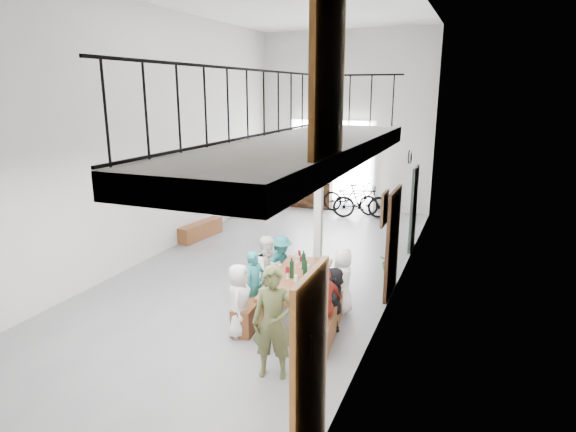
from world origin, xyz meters
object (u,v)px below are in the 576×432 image
at_px(serving_counter, 305,193).
at_px(bicycle_near, 350,198).
at_px(side_bench, 201,230).
at_px(host_standing, 273,323).
at_px(oak_barrel, 258,203).
at_px(tasting_table, 297,282).
at_px(bench_inner, 261,301).

relative_size(serving_counter, bicycle_near, 0.96).
xyz_separation_m(side_bench, bicycle_near, (2.93, 3.99, 0.28)).
relative_size(serving_counter, host_standing, 1.13).
distance_m(side_bench, bicycle_near, 4.95).
bearing_deg(oak_barrel, host_standing, -63.29).
bearing_deg(serving_counter, tasting_table, -74.75).
height_order(bench_inner, side_bench, bench_inner).
bearing_deg(side_bench, host_standing, -49.65).
bearing_deg(oak_barrel, serving_counter, 62.21).
bearing_deg(oak_barrel, bicycle_near, 29.36).
xyz_separation_m(tasting_table, oak_barrel, (-3.55, 6.00, -0.31)).
height_order(tasting_table, side_bench, tasting_table).
relative_size(tasting_table, oak_barrel, 2.61).
relative_size(host_standing, bicycle_near, 0.85).
distance_m(oak_barrel, bicycle_near, 2.86).
bearing_deg(host_standing, side_bench, 118.36).
height_order(tasting_table, host_standing, host_standing).
bearing_deg(bench_inner, tasting_table, -10.40).
xyz_separation_m(tasting_table, bench_inner, (-0.70, 0.06, -0.48)).
xyz_separation_m(bench_inner, side_bench, (-3.29, 3.36, -0.02)).
distance_m(bench_inner, host_standing, 1.98).
xyz_separation_m(bench_inner, host_standing, (0.96, -1.64, 0.55)).
bearing_deg(serving_counter, host_standing, -76.33).
bearing_deg(bicycle_near, bench_inner, -169.53).
bearing_deg(bicycle_near, tasting_table, -164.22).
distance_m(side_bench, oak_barrel, 2.63).
height_order(oak_barrel, bicycle_near, bicycle_near).
height_order(bench_inner, serving_counter, serving_counter).
height_order(bench_inner, oak_barrel, oak_barrel).
xyz_separation_m(tasting_table, host_standing, (0.26, -1.57, 0.07)).
bearing_deg(bench_inner, serving_counter, 99.27).
bearing_deg(bench_inner, side_bench, 129.23).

